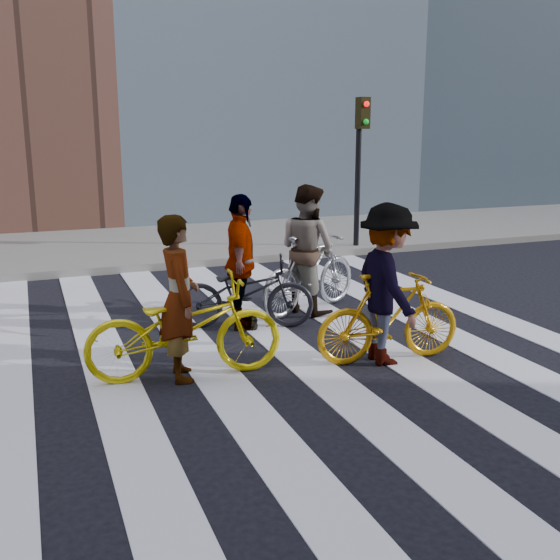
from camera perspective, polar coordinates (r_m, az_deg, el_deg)
ground at (r=8.20m, az=-3.17°, el=-6.12°), size 100.00×100.00×0.00m
sidewalk_far at (r=15.28m, az=-11.99°, el=2.95°), size 100.00×5.00×0.15m
zebra_crosswalk at (r=8.20m, az=-3.17°, el=-6.08°), size 8.25×10.00×0.01m
traffic_signal at (r=14.39m, az=7.00°, el=11.36°), size 0.22×0.42×3.33m
bike_yellow_left at (r=7.24m, az=-8.32°, el=-4.17°), size 2.21×0.93×1.13m
bike_silver_mid at (r=9.77m, az=2.63°, el=0.64°), size 2.02×1.30×1.18m
bike_yellow_right at (r=7.77m, az=9.50°, el=-3.25°), size 1.82×0.67×1.07m
bike_dark_rear at (r=8.97m, az=-3.09°, el=-1.11°), size 2.00×1.23×0.99m
rider_left at (r=7.14m, az=-8.80°, el=-1.57°), size 0.49×0.70×1.82m
rider_mid at (r=9.67m, az=2.38°, el=2.70°), size 1.03×1.14×1.90m
rider_right at (r=7.64m, az=9.29°, el=-0.39°), size 0.81×1.27×1.88m
rider_rear at (r=8.86m, az=-3.43°, el=1.55°), size 0.77×1.17×1.85m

